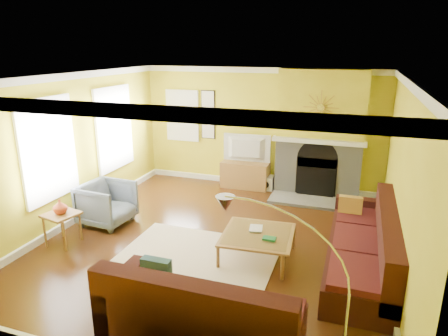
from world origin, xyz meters
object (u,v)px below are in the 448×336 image
(coffee_table, at_px, (257,246))
(arc_lamp, at_px, (288,302))
(sectional_sofa, at_px, (275,246))
(armchair, at_px, (107,203))
(media_console, at_px, (245,174))
(side_table, at_px, (63,228))

(coffee_table, height_order, arc_lamp, arc_lamp)
(sectional_sofa, distance_m, arc_lamp, 2.02)
(armchair, bearing_deg, media_console, -30.09)
(sectional_sofa, xyz_separation_m, arc_lamp, (0.49, -1.90, 0.49))
(coffee_table, bearing_deg, sectional_sofa, -48.01)
(coffee_table, distance_m, arc_lamp, 2.54)
(side_table, distance_m, arc_lamp, 4.40)
(media_console, height_order, side_table, media_console)
(armchair, distance_m, arc_lamp, 4.63)
(sectional_sofa, xyz_separation_m, media_console, (-1.42, 3.47, -0.15))
(armchair, bearing_deg, coffee_table, -92.89)
(coffee_table, xyz_separation_m, armchair, (-2.92, 0.35, 0.18))
(coffee_table, height_order, side_table, side_table)
(sectional_sofa, bearing_deg, arc_lamp, -75.45)
(coffee_table, relative_size, armchair, 1.24)
(media_console, bearing_deg, arc_lamp, -70.43)
(sectional_sofa, height_order, side_table, sectional_sofa)
(sectional_sofa, bearing_deg, side_table, -177.07)
(side_table, bearing_deg, arc_lamp, -23.34)
(media_console, distance_m, armchair, 3.30)
(coffee_table, relative_size, side_table, 1.98)
(sectional_sofa, relative_size, media_console, 3.65)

